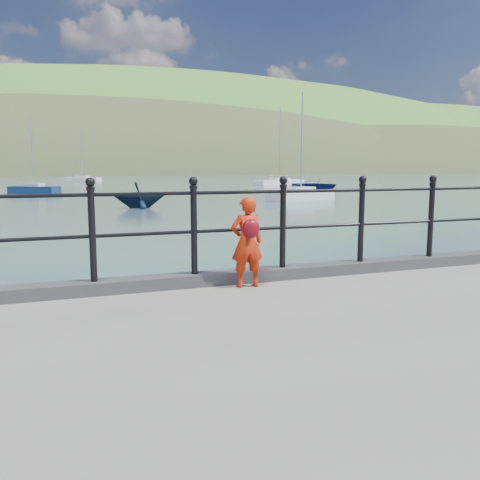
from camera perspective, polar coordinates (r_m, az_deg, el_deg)
name	(u,v)px	position (r m, az deg, el deg)	size (l,w,h in m)	color
ground	(236,352)	(6.96, -0.46, -12.51)	(600.00, 600.00, 0.00)	#2D4251
kerb	(240,276)	(6.52, -0.02, -4.07)	(60.00, 0.30, 0.15)	#28282B
railing	(240,218)	(6.40, -0.02, 2.49)	(18.11, 0.11, 1.20)	black
far_shore	(141,220)	(250.12, -11.05, 2.23)	(830.00, 200.00, 156.00)	#333A21
child	(247,242)	(6.16, 0.79, -0.18)	(0.42, 0.33, 1.11)	red
launch_blue	(315,185)	(55.49, 8.43, 6.13)	(4.16, 5.83, 1.21)	navy
launch_navy	(139,195)	(31.73, -11.24, 4.98)	(2.61, 3.02, 1.59)	black
sailboat_far	(279,183)	(73.46, 4.45, 6.45)	(8.27, 4.61, 11.18)	white
sailboat_near	(301,196)	(39.14, 6.84, 4.97)	(6.16, 3.47, 8.22)	silver
sailboat_port	(34,190)	(52.42, -22.10, 5.22)	(4.87, 4.09, 7.22)	#12284F
sailboat_deep	(82,179)	(97.90, -17.28, 6.53)	(6.74, 5.56, 9.95)	silver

